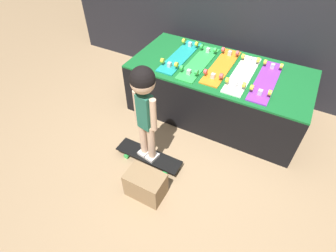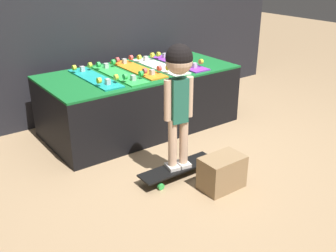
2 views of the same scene
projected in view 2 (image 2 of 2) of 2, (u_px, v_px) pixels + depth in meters
ground_plane at (176, 148)px, 3.74m from camera, size 16.00×16.00×0.00m
display_rack at (140, 100)px, 4.08m from camera, size 1.94×0.94×0.62m
skateboard_teal_on_rack at (95, 77)px, 3.68m from camera, size 0.20×0.79×0.09m
skateboard_green_on_rack at (119, 74)px, 3.79m from camera, size 0.20×0.79×0.09m
skateboard_orange_on_rack at (138, 69)px, 3.97m from camera, size 0.20×0.79×0.09m
skateboard_white_on_rack at (160, 66)px, 4.07m from camera, size 0.20×0.79×0.09m
skateboard_purple_on_rack at (179, 62)px, 4.20m from camera, size 0.20×0.79×0.09m
skateboard_on_floor at (178, 169)px, 3.24m from camera, size 0.69×0.18×0.09m
child at (179, 84)px, 2.94m from camera, size 0.24×0.21×1.01m
storage_box at (222, 172)px, 3.06m from camera, size 0.34×0.22×0.27m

